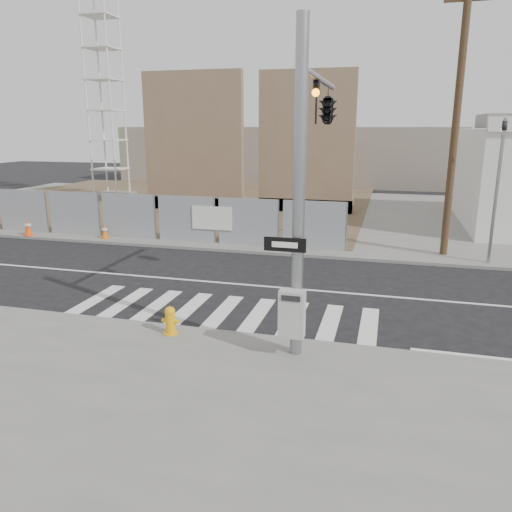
% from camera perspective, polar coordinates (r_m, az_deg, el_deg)
% --- Properties ---
extents(ground, '(100.00, 100.00, 0.00)m').
position_cam_1_polar(ground, '(16.31, -0.99, -3.34)').
color(ground, black).
rests_on(ground, ground).
extents(sidewalk_far, '(50.00, 20.00, 0.12)m').
position_cam_1_polar(sidewalk_far, '(29.65, 6.52, 4.84)').
color(sidewalk_far, slate).
rests_on(sidewalk_far, ground).
extents(signal_pole, '(0.96, 5.87, 7.00)m').
position_cam_1_polar(signal_pole, '(13.00, 7.26, 13.44)').
color(signal_pole, gray).
rests_on(signal_pole, sidewalk_near).
extents(far_signal_pole, '(0.16, 0.20, 5.60)m').
position_cam_1_polar(far_signal_pole, '(19.92, 26.03, 8.70)').
color(far_signal_pole, gray).
rests_on(far_signal_pole, sidewalk_far).
extents(chain_link_fence, '(24.60, 0.04, 2.00)m').
position_cam_1_polar(chain_link_fence, '(24.82, -20.43, 4.62)').
color(chain_link_fence, gray).
rests_on(chain_link_fence, sidewalk_far).
extents(concrete_wall_left, '(6.00, 1.30, 8.00)m').
position_cam_1_polar(concrete_wall_left, '(30.24, -7.05, 11.34)').
color(concrete_wall_left, brown).
rests_on(concrete_wall_left, sidewalk_far).
extents(concrete_wall_right, '(5.50, 1.30, 8.00)m').
position_cam_1_polar(concrete_wall_right, '(29.44, 5.76, 11.30)').
color(concrete_wall_right, brown).
rests_on(concrete_wall_right, sidewalk_far).
extents(crane_tower, '(2.60, 2.60, 18.15)m').
position_cam_1_polar(crane_tower, '(37.51, -17.08, 20.09)').
color(crane_tower, slate).
rests_on(crane_tower, sidewalk_far).
extents(utility_pole_right, '(1.60, 0.28, 10.00)m').
position_cam_1_polar(utility_pole_right, '(20.53, 21.89, 14.09)').
color(utility_pole_right, '#483522').
rests_on(utility_pole_right, sidewalk_far).
extents(fire_hydrant, '(0.43, 0.38, 0.70)m').
position_cam_1_polar(fire_hydrant, '(12.35, -9.76, -7.26)').
color(fire_hydrant, '#F1A60D').
rests_on(fire_hydrant, sidewalk_near).
extents(traffic_cone_b, '(0.47, 0.47, 0.78)m').
position_cam_1_polar(traffic_cone_b, '(25.41, -24.62, 2.99)').
color(traffic_cone_b, '#FF450D').
rests_on(traffic_cone_b, sidewalk_far).
extents(traffic_cone_c, '(0.41, 0.41, 0.64)m').
position_cam_1_polar(traffic_cone_c, '(23.52, -16.91, 2.69)').
color(traffic_cone_c, orange).
rests_on(traffic_cone_c, sidewalk_far).
extents(traffic_cone_d, '(0.47, 0.47, 0.70)m').
position_cam_1_polar(traffic_cone_d, '(21.46, 1.38, 2.31)').
color(traffic_cone_d, '#FF410D').
rests_on(traffic_cone_d, sidewalk_far).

